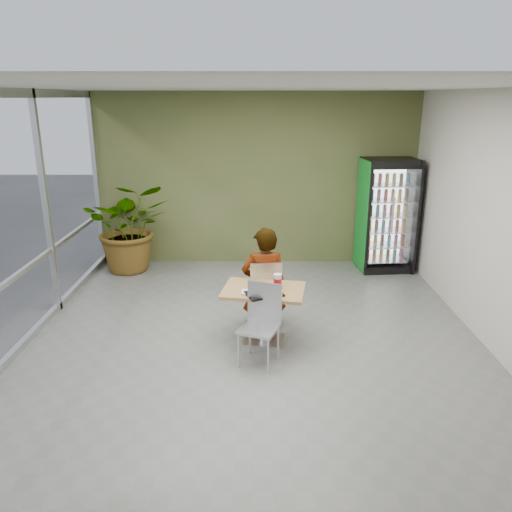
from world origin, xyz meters
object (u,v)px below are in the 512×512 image
at_px(seated_woman, 264,288).
at_px(beverage_fridge, 387,215).
at_px(dining_table, 264,304).
at_px(soda_cup, 278,281).
at_px(cafeteria_tray, 264,294).
at_px(chair_near, 262,317).
at_px(chair_far, 265,288).
at_px(potted_plant, 130,227).

bearing_deg(seated_woman, beverage_fridge, -139.96).
height_order(dining_table, soda_cup, soda_cup).
xyz_separation_m(dining_table, cafeteria_tray, (0.00, -0.20, 0.23)).
height_order(chair_near, seated_woman, seated_woman).
distance_m(chair_near, soda_cup, 0.61).
height_order(dining_table, seated_woman, seated_woman).
xyz_separation_m(dining_table, beverage_fridge, (2.29, 2.96, 0.49)).
distance_m(soda_cup, beverage_fridge, 3.61).
height_order(dining_table, chair_near, chair_near).
bearing_deg(chair_far, potted_plant, -51.71).
bearing_deg(beverage_fridge, potted_plant, 175.73).
xyz_separation_m(chair_far, seated_woman, (-0.01, 0.05, -0.01)).
relative_size(beverage_fridge, potted_plant, 1.24).
bearing_deg(chair_near, chair_far, 107.20).
distance_m(dining_table, chair_near, 0.47).
distance_m(seated_woman, soda_cup, 0.59).
relative_size(dining_table, chair_far, 1.17).
bearing_deg(chair_far, seated_woman, -83.40).
bearing_deg(cafeteria_tray, dining_table, 90.29).
height_order(chair_far, chair_near, chair_near).
bearing_deg(seated_woman, cafeteria_tray, 82.05).
bearing_deg(chair_far, soda_cup, 102.18).
height_order(chair_far, seated_woman, seated_woman).
relative_size(chair_far, cafeteria_tray, 2.24).
bearing_deg(chair_near, potted_plant, 145.90).
distance_m(dining_table, soda_cup, 0.35).
bearing_deg(soda_cup, cafeteria_tray, -126.72).
xyz_separation_m(chair_far, potted_plant, (-2.44, 2.42, 0.26)).
height_order(chair_far, beverage_fridge, beverage_fridge).
distance_m(chair_near, seated_woman, 0.99).
distance_m(chair_near, beverage_fridge, 4.16).
bearing_deg(potted_plant, dining_table, -50.13).
bearing_deg(soda_cup, chair_near, -112.34).
bearing_deg(dining_table, soda_cup, 11.25).
bearing_deg(chair_near, soda_cup, 88.16).
height_order(soda_cup, potted_plant, potted_plant).
relative_size(dining_table, chair_near, 1.16).
bearing_deg(potted_plant, soda_cup, -47.76).
bearing_deg(chair_far, cafeteria_tray, 80.92).
xyz_separation_m(chair_far, chair_near, (-0.05, -0.94, 0.00)).
distance_m(dining_table, seated_woman, 0.53).
height_order(chair_far, cafeteria_tray, chair_far).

